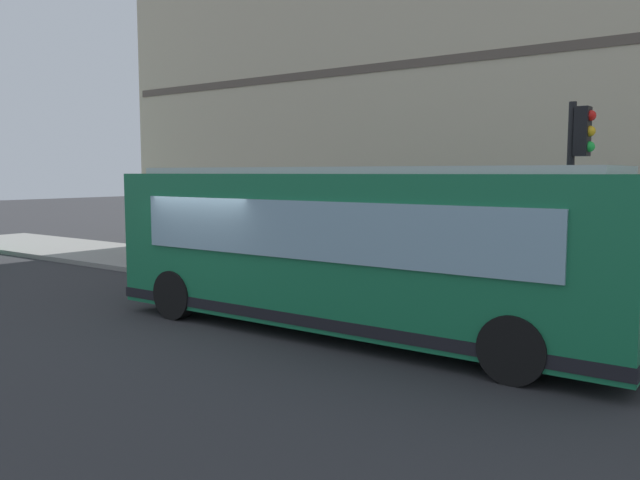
{
  "coord_description": "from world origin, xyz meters",
  "views": [
    {
      "loc": [
        -9.34,
        -9.27,
        2.97
      ],
      "look_at": [
        1.93,
        -0.87,
        1.51
      ],
      "focal_mm": 36.44,
      "sensor_mm": 36.0,
      "label": 1
    }
  ],
  "objects": [
    {
      "name": "ground",
      "position": [
        0.0,
        0.0,
        0.0
      ],
      "size": [
        120.0,
        120.0,
        0.0
      ],
      "primitive_type": "plane",
      "color": "#2D2D30"
    },
    {
      "name": "sidewalk_curb",
      "position": [
        4.64,
        0.0,
        0.07
      ],
      "size": [
        4.08,
        40.0,
        0.15
      ],
      "primitive_type": "cube",
      "color": "gray",
      "rests_on": "ground"
    },
    {
      "name": "building_corner",
      "position": [
        10.76,
        0.0,
        5.39
      ],
      "size": [
        8.2,
        22.49,
        10.79
      ],
      "color": "beige",
      "rests_on": "ground"
    },
    {
      "name": "city_bus_nearside",
      "position": [
        0.54,
        -2.7,
        1.55
      ],
      "size": [
        2.72,
        10.08,
        3.07
      ],
      "color": "#197247",
      "rests_on": "ground"
    },
    {
      "name": "traffic_light_near_corner",
      "position": [
        3.2,
        -5.87,
        3.02
      ],
      "size": [
        0.32,
        0.49,
        4.12
      ],
      "color": "black",
      "rests_on": "sidewalk_curb"
    },
    {
      "name": "pedestrian_walking_along_curb",
      "position": [
        5.65,
        0.85,
        1.14
      ],
      "size": [
        0.32,
        0.32,
        1.71
      ],
      "color": "black",
      "rests_on": "sidewalk_curb"
    },
    {
      "name": "pedestrian_near_hydrant",
      "position": [
        4.41,
        -4.17,
        1.05
      ],
      "size": [
        0.32,
        0.32,
        1.57
      ],
      "color": "#3359A5",
      "rests_on": "sidewalk_curb"
    },
    {
      "name": "newspaper_vending_box",
      "position": [
        5.29,
        -5.21,
        0.6
      ],
      "size": [
        0.44,
        0.42,
        0.9
      ],
      "color": "#263F99",
      "rests_on": "sidewalk_curb"
    }
  ]
}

